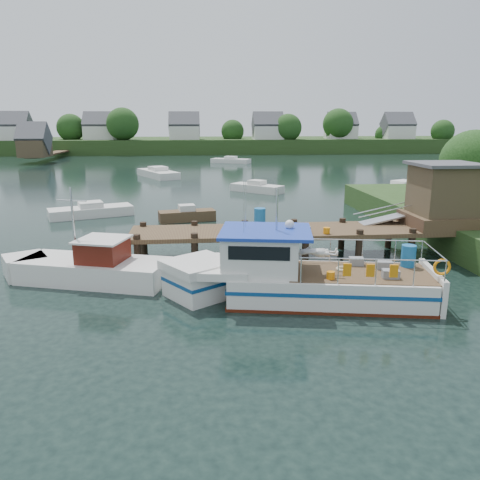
{
  "coord_description": "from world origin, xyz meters",
  "views": [
    {
      "loc": [
        -2.87,
        -21.37,
        6.35
      ],
      "look_at": [
        -1.0,
        -1.5,
        1.3
      ],
      "focal_mm": 35.0,
      "sensor_mm": 36.0,
      "label": 1
    }
  ],
  "objects": [
    {
      "name": "dock",
      "position": [
        6.51,
        0.01,
        2.24
      ],
      "size": [
        16.6,
        3.0,
        4.78
      ],
      "color": "#4E3A25",
      "rests_on": "ground"
    },
    {
      "name": "moored_rowboat",
      "position": [
        -3.52,
        9.17,
        0.4
      ],
      "size": [
        3.84,
        1.93,
        1.07
      ],
      "rotation": [
        0.0,
        0.0,
        -0.33
      ],
      "color": "#4E3A25",
      "rests_on": "ground"
    },
    {
      "name": "far_shore",
      "position": [
        0.01,
        82.37,
        2.1
      ],
      "size": [
        140.0,
        42.55,
        9.22
      ],
      "color": "#28431B",
      "rests_on": "ground"
    },
    {
      "name": "moored_far",
      "position": [
        2.71,
        53.75,
        0.39
      ],
      "size": [
        6.49,
        4.61,
        1.05
      ],
      "rotation": [
        0.0,
        0.0,
        -0.19
      ],
      "color": "silver",
      "rests_on": "ground"
    },
    {
      "name": "work_boat",
      "position": [
        -7.43,
        -2.64,
        0.61
      ],
      "size": [
        7.28,
        3.93,
        3.84
      ],
      "rotation": [
        0.0,
        0.0,
        -0.3
      ],
      "color": "silver",
      "rests_on": "ground"
    },
    {
      "name": "moored_b",
      "position": [
        2.76,
        21.68,
        0.41
      ],
      "size": [
        4.88,
        4.59,
        1.11
      ],
      "rotation": [
        0.0,
        0.0,
        -0.11
      ],
      "color": "silver",
      "rests_on": "ground"
    },
    {
      "name": "moored_c",
      "position": [
        16.4,
        20.45,
        0.39
      ],
      "size": [
        6.99,
        5.35,
        1.06
      ],
      "rotation": [
        0.0,
        0.0,
        0.35
      ],
      "color": "silver",
      "rests_on": "ground"
    },
    {
      "name": "lobster_boat",
      "position": [
        0.62,
        -5.45,
        0.89
      ],
      "size": [
        10.15,
        4.4,
        4.88
      ],
      "rotation": [
        0.0,
        0.0,
        -0.18
      ],
      "color": "silver",
      "rests_on": "ground"
    },
    {
      "name": "ground_plane",
      "position": [
        0.0,
        0.0,
        0.0
      ],
      "size": [
        160.0,
        160.0,
        0.0
      ],
      "primitive_type": "plane",
      "color": "black"
    },
    {
      "name": "moored_d",
      "position": [
        -7.32,
        34.75,
        0.47
      ],
      "size": [
        5.52,
        7.74,
        1.26
      ],
      "rotation": [
        0.0,
        0.0,
        -0.07
      ],
      "color": "silver",
      "rests_on": "ground"
    },
    {
      "name": "moored_a",
      "position": [
        -10.16,
        11.26,
        0.38
      ],
      "size": [
        5.85,
        3.74,
        1.02
      ],
      "rotation": [
        0.0,
        0.0,
        0.02
      ],
      "color": "silver",
      "rests_on": "ground"
    }
  ]
}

